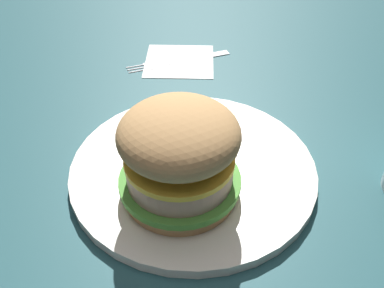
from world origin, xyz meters
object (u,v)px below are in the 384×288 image
Objects in this scene: plate at (192,168)px; sandwich at (179,154)px; fries_pile at (203,130)px; napkin at (179,61)px; fork at (178,59)px.

plate is 0.07m from sandwich.
plate is at bearing -4.65° from fries_pile.
sandwich is 0.31m from napkin.
sandwich reaches higher than plate.
napkin is at bearing -169.06° from sandwich.
fries_pile is 0.81× the size of napkin.
fork is (-0.30, -0.06, -0.06)m from sandwich.
fork is (-0.20, -0.07, -0.01)m from fries_pile.
fries_pile is at bearing 175.35° from plate.
plate is at bearing 14.25° from fork.
napkin is 0.00m from fork.
fries_pile is at bearing 19.41° from fork.
fork is at bearing -168.77° from sandwich.
plate is 1.75× the size of fork.
fries_pile is (-0.10, 0.01, -0.05)m from sandwich.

